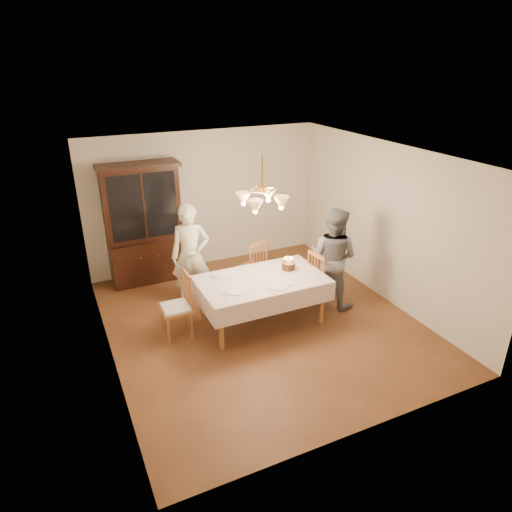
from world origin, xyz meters
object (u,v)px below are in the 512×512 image
china_hutch (144,226)px  chair_far_side (251,269)px  elderly_woman (191,256)px  dining_table (262,283)px  birthday_cake (288,267)px

china_hutch → chair_far_side: size_ratio=2.16×
china_hutch → elderly_woman: (0.47, -1.21, -0.19)m
dining_table → chair_far_side: 1.03m
chair_far_side → birthday_cake: bearing=-74.4°
dining_table → birthday_cake: birthday_cake is taller
chair_far_side → elderly_woman: (-1.04, 0.08, 0.41)m
china_hutch → chair_far_side: (1.51, -1.29, -0.60)m
china_hutch → elderly_woman: size_ratio=1.26×
china_hutch → elderly_woman: 1.31m
chair_far_side → china_hutch: bearing=139.5°
china_hutch → birthday_cake: bearing=-50.9°
dining_table → china_hutch: (-1.24, 2.25, 0.36)m
china_hutch → birthday_cake: 2.79m
elderly_woman → birthday_cake: bearing=-18.8°
chair_far_side → elderly_woman: elderly_woman is taller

